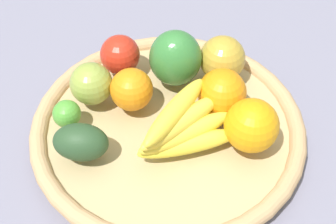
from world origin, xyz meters
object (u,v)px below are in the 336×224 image
object	(u,v)px
lime_0	(67,114)
lime_1	(167,46)
bell_pepper	(175,58)
apple_0	(120,55)
banana_bunch	(183,127)
avocado	(81,142)
apple_2	(91,84)
apple_1	(222,59)
orange_0	(252,126)
orange_2	(222,93)
orange_1	(132,89)

from	to	relation	value
lime_0	lime_1	xyz separation A→B (m)	(-0.14, 0.17, 0.00)
lime_0	bell_pepper	bearing A→B (deg)	112.84
apple_0	lime_0	bearing A→B (deg)	-38.36
banana_bunch	avocado	bearing A→B (deg)	-89.15
banana_bunch	apple_2	bearing A→B (deg)	-130.31
apple_1	orange_0	distance (m)	0.15
apple_2	orange_0	distance (m)	0.26
orange_2	apple_1	bearing A→B (deg)	168.00
orange_1	avocado	xyz separation A→B (m)	(0.09, -0.08, -0.01)
bell_pepper	orange_1	bearing A→B (deg)	-137.81
avocado	bell_pepper	distance (m)	0.21
lime_1	apple_0	bearing A→B (deg)	-72.65
orange_1	lime_1	world-z (taller)	orange_1
orange_2	bell_pepper	world-z (taller)	bell_pepper
orange_1	avocado	bearing A→B (deg)	-41.51
apple_2	apple_0	bearing A→B (deg)	142.22
orange_2	apple_0	distance (m)	0.19
apple_1	apple_0	bearing A→B (deg)	-102.38
orange_2	banana_bunch	bearing A→B (deg)	-49.58
apple_2	orange_0	bearing A→B (deg)	61.55
orange_2	lime_1	bearing A→B (deg)	-154.16
apple_1	bell_pepper	size ratio (longest dim) A/B	0.78
banana_bunch	lime_1	size ratio (longest dim) A/B	3.60
apple_2	bell_pepper	distance (m)	0.14
apple_2	bell_pepper	xyz separation A→B (m)	(-0.03, 0.14, 0.02)
banana_bunch	bell_pepper	size ratio (longest dim) A/B	1.62
apple_0	lime_1	distance (m)	0.09
orange_1	banana_bunch	world-z (taller)	banana_bunch
apple_2	lime_0	xyz separation A→B (m)	(0.05, -0.04, -0.01)
apple_2	apple_0	world-z (taller)	same
avocado	orange_2	bearing A→B (deg)	105.81
orange_0	orange_2	bearing A→B (deg)	-158.86
orange_2	bell_pepper	size ratio (longest dim) A/B	0.77
lime_0	lime_1	bearing A→B (deg)	128.92
apple_2	orange_2	world-z (taller)	orange_2
apple_1	apple_2	bearing A→B (deg)	-82.79
avocado	orange_0	size ratio (longest dim) A/B	1.01
apple_2	lime_0	size ratio (longest dim) A/B	1.56
bell_pepper	lime_1	world-z (taller)	bell_pepper
orange_2	apple_0	bearing A→B (deg)	-127.33
apple_2	orange_1	distance (m)	0.07
banana_bunch	lime_0	bearing A→B (deg)	-109.88
apple_1	apple_0	xyz separation A→B (m)	(-0.04, -0.17, -0.00)
apple_2	lime_0	distance (m)	0.06
apple_2	lime_1	world-z (taller)	apple_2
lime_0	apple_2	bearing A→B (deg)	140.90
bell_pepper	lime_1	xyz separation A→B (m)	(-0.06, -0.01, -0.03)
orange_1	lime_1	xyz separation A→B (m)	(-0.11, 0.07, -0.01)
bell_pepper	lime_0	bearing A→B (deg)	-146.96
avocado	lime_1	size ratio (longest dim) A/B	1.84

